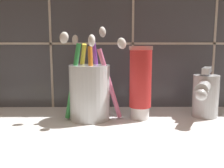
# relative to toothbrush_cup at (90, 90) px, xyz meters

# --- Properties ---
(sink_counter) EXTENTS (0.76, 0.31, 0.02)m
(sink_counter) POSITION_rel_toothbrush_cup_xyz_m (0.07, -0.05, -0.07)
(sink_counter) COLOR white
(sink_counter) RESTS_ON ground
(tile_wall_backsplash) EXTENTS (0.86, 0.02, 0.45)m
(tile_wall_backsplash) POSITION_rel_toothbrush_cup_xyz_m (0.07, 0.10, 0.15)
(tile_wall_backsplash) COLOR #4C515B
(tile_wall_backsplash) RESTS_ON ground
(toothbrush_cup) EXTENTS (0.13, 0.13, 0.19)m
(toothbrush_cup) POSITION_rel_toothbrush_cup_xyz_m (0.00, 0.00, 0.00)
(toothbrush_cup) COLOR silver
(toothbrush_cup) RESTS_ON sink_counter
(toothpaste_tube) EXTENTS (0.05, 0.04, 0.15)m
(toothpaste_tube) POSITION_rel_toothbrush_cup_xyz_m (0.10, -0.00, 0.01)
(toothpaste_tube) COLOR white
(toothpaste_tube) RESTS_ON sink_counter
(sink_faucet) EXTENTS (0.07, 0.11, 0.10)m
(sink_faucet) POSITION_rel_toothbrush_cup_xyz_m (0.23, 0.01, -0.01)
(sink_faucet) COLOR silver
(sink_faucet) RESTS_ON sink_counter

